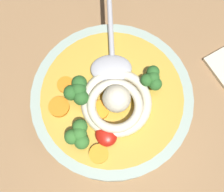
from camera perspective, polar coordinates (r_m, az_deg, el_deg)
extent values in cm
cube|color=#936D47|center=(51.68, 2.39, 2.12)|extent=(108.05, 108.05, 3.15)
cylinder|color=#9EB2A3|center=(45.37, 0.00, -1.32)|extent=(23.55, 23.55, 6.98)
cylinder|color=gold|center=(45.10, 0.00, -1.22)|extent=(20.72, 20.72, 6.42)
torus|color=beige|center=(41.05, 0.86, -1.20)|extent=(9.99, 9.99, 1.38)
torus|color=beige|center=(39.78, 0.60, -1.80)|extent=(10.70, 10.70, 1.24)
sphere|color=beige|center=(39.34, 0.90, -0.47)|extent=(3.87, 3.87, 3.87)
ellipsoid|color=#B7B7BC|center=(42.71, -0.26, 5.60)|extent=(5.91, 6.99, 1.60)
cylinder|color=#B7B7BC|center=(46.16, -0.69, 14.19)|extent=(14.62, 4.97, 0.80)
ellipsoid|color=#B2190F|center=(39.96, -1.12, -7.55)|extent=(3.28, 2.95, 1.47)
cylinder|color=#7A9E60|center=(41.77, -6.28, 0.44)|extent=(1.09, 1.09, 1.17)
sphere|color=#2D6628|center=(40.21, -6.53, 1.17)|extent=(2.15, 2.15, 2.15)
sphere|color=#2D6628|center=(40.04, -6.06, -0.29)|extent=(2.15, 2.15, 2.15)
sphere|color=#2D6628|center=(40.64, -6.39, 2.53)|extent=(2.15, 2.15, 2.15)
sphere|color=#2D6628|center=(40.37, -7.95, 0.63)|extent=(2.15, 2.15, 2.15)
cylinder|color=#7A9E60|center=(42.62, 7.75, 2.87)|extent=(0.94, 0.94, 1.01)
sphere|color=#2D6628|center=(41.30, 8.01, 3.55)|extent=(1.84, 1.84, 1.84)
sphere|color=#2D6628|center=(41.19, 8.44, 2.33)|extent=(1.84, 1.84, 1.84)
sphere|color=#2D6628|center=(41.71, 8.00, 4.67)|extent=(1.84, 1.84, 1.84)
sphere|color=#2D6628|center=(41.20, 6.80, 3.11)|extent=(1.84, 1.84, 1.84)
cylinder|color=#7A9E60|center=(40.33, -6.15, -7.77)|extent=(1.04, 1.04, 1.11)
sphere|color=#38752D|center=(38.79, -6.39, -7.37)|extent=(2.04, 2.04, 2.04)
sphere|color=#38752D|center=(38.78, -5.92, -8.83)|extent=(2.04, 2.04, 2.04)
sphere|color=#38752D|center=(39.06, -6.26, -5.95)|extent=(2.04, 2.04, 2.04)
sphere|color=#38752D|center=(38.99, -7.81, -7.87)|extent=(2.04, 2.04, 2.04)
cylinder|color=orange|center=(41.85, -10.28, -2.10)|extent=(2.92, 2.92, 0.76)
cylinder|color=orange|center=(40.00, -2.58, -11.22)|extent=(2.62, 2.62, 0.75)
cylinder|color=orange|center=(42.82, -8.98, 2.07)|extent=(2.48, 2.48, 0.48)
cylinder|color=orange|center=(41.09, -2.48, -2.77)|extent=(2.73, 2.73, 0.76)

